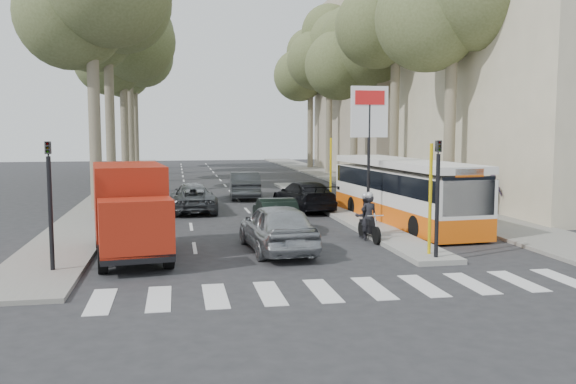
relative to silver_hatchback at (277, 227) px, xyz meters
name	(u,v)px	position (x,y,z in m)	size (l,w,h in m)	color
ground	(317,256)	(1.10, -0.92, -0.79)	(120.00, 120.00, 0.00)	#28282B
sidewalk_right	(353,182)	(9.70, 24.08, -0.73)	(3.20, 70.00, 0.12)	gray
median_left	(125,182)	(-6.90, 27.08, -0.73)	(2.40, 64.00, 0.12)	gray
traffic_island	(330,207)	(4.35, 10.08, -0.71)	(1.50, 26.00, 0.16)	gray
building_near	(549,34)	(16.60, 11.08, 8.21)	(11.00, 18.00, 18.00)	beige
building_far	(400,83)	(16.60, 33.08, 7.21)	(11.00, 20.00, 16.00)	#B7A88E
billboard	(369,135)	(4.35, 4.08, 2.91)	(1.50, 12.10, 5.60)	yellow
traffic_light_island	(438,179)	(4.35, -2.42, 1.70)	(0.16, 0.41, 3.60)	black
traffic_light_left	(49,183)	(-6.50, -1.92, 1.70)	(0.16, 0.41, 3.60)	black
tree_l_b	(109,8)	(-6.87, 19.19, 10.28)	(7.40, 7.20, 14.88)	#6B604C
tree_l_c	(124,44)	(-6.67, 27.19, 9.25)	(7.40, 7.20, 13.71)	#6B604C
tree_l_d	(130,36)	(-6.77, 35.19, 10.97)	(7.40, 7.20, 15.66)	#6B604C
tree_l_e	(135,59)	(-6.87, 43.19, 9.94)	(7.40, 7.20, 14.49)	#6B604C
tree_r_b	(398,6)	(10.33, 17.19, 10.63)	(7.40, 7.20, 15.27)	#6B604C
tree_r_c	(356,51)	(10.13, 25.19, 8.90)	(7.40, 7.20, 13.32)	#6B604C
tree_r_d	(331,46)	(10.23, 33.19, 10.28)	(7.40, 7.20, 14.88)	#6B604C
tree_r_e	(311,64)	(10.33, 41.19, 9.59)	(7.40, 7.20, 14.10)	#6B604C
silver_hatchback	(277,227)	(0.00, 0.00, 0.00)	(1.87, 4.64, 1.58)	#9FA2A6
dark_hatchback	(275,214)	(0.60, 4.08, -0.15)	(1.36, 3.91, 1.29)	black
queue_car_a	(193,199)	(-2.40, 10.01, -0.16)	(2.08, 4.51, 1.25)	#4A4E52
queue_car_b	(304,196)	(2.90, 9.58, -0.08)	(2.00, 4.92, 1.43)	black
queue_car_c	(192,194)	(-2.40, 12.08, -0.14)	(1.55, 3.85, 1.31)	#94989B
queue_car_d	(245,185)	(0.67, 15.43, -0.04)	(1.60, 4.58, 1.51)	#46494D
queue_car_e	(129,206)	(-5.20, 8.16, -0.21)	(1.63, 4.01, 1.16)	black
red_truck	(130,209)	(-4.56, -0.05, 0.71)	(2.69, 5.52, 2.83)	black
city_bus	(403,190)	(6.08, 4.84, 0.62)	(2.99, 10.33, 2.68)	#F65F0D
motorcycle	(367,218)	(3.49, 1.53, 0.00)	(0.75, 2.04, 1.74)	black
pedestrian_near	(492,194)	(10.79, 6.01, 0.23)	(1.05, 0.51, 1.80)	#433752
pedestrian_far	(462,188)	(10.45, 8.30, 0.31)	(1.27, 0.56, 1.97)	#65584C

